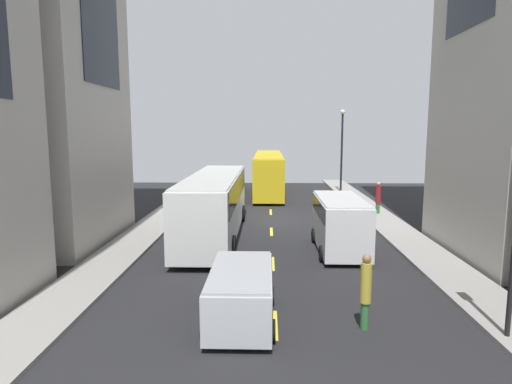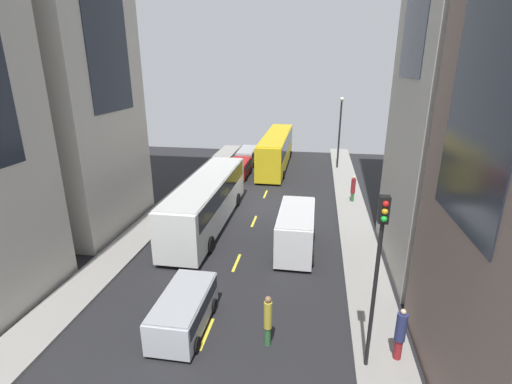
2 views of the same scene
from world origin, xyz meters
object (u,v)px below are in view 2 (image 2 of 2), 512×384
pedestrian_crossing_near (353,188)px  pedestrian_waiting_curb (268,319)px  traffic_light_near_corner (379,255)px  delivery_van_white (296,228)px  city_bus_white (207,197)px  pedestrian_walking_far (400,333)px  car_red_1 (239,167)px  car_silver_0 (184,309)px  streetcar_yellow (276,147)px  car_silver_2 (248,155)px

pedestrian_crossing_near → pedestrian_waiting_curb: bearing=96.7°
traffic_light_near_corner → delivery_van_white: bearing=109.7°
city_bus_white → traffic_light_near_corner: (9.44, -11.81, 2.68)m
delivery_van_white → pedestrian_walking_far: bearing=-62.4°
car_red_1 → traffic_light_near_corner: (9.72, -23.78, 3.74)m
car_silver_0 → pedestrian_walking_far: pedestrian_walking_far is taller
pedestrian_waiting_curb → car_silver_0: bearing=-144.1°
delivery_van_white → car_silver_0: delivery_van_white is taller
city_bus_white → streetcar_yellow: (2.93, 16.50, 0.12)m
pedestrian_walking_far → pedestrian_crossing_near: bearing=-170.6°
car_red_1 → traffic_light_near_corner: bearing=-67.8°
streetcar_yellow → car_silver_0: bearing=-91.8°
delivery_van_white → pedestrian_waiting_curb: bearing=-94.1°
city_bus_white → traffic_light_near_corner: size_ratio=1.94×
delivery_van_white → streetcar_yellow: bearing=99.7°
streetcar_yellow → pedestrian_crossing_near: size_ratio=6.75×
traffic_light_near_corner → car_red_1: bearing=112.2°
pedestrian_crossing_near → car_red_1: bearing=-7.6°
pedestrian_waiting_curb → city_bus_white: bearing=159.7°
delivery_van_white → traffic_light_near_corner: traffic_light_near_corner is taller
city_bus_white → delivery_van_white: (6.27, -2.95, -0.50)m
city_bus_white → car_red_1: city_bus_white is taller
streetcar_yellow → pedestrian_walking_far: streetcar_yellow is taller
car_red_1 → car_silver_0: bearing=-84.1°
car_red_1 → pedestrian_waiting_curb: 23.90m
pedestrian_walking_far → traffic_light_near_corner: bearing=-57.7°
pedestrian_walking_far → city_bus_white: bearing=-128.4°
car_red_1 → pedestrian_waiting_curb: bearing=-75.5°
streetcar_yellow → car_silver_2: 3.54m
pedestrian_walking_far → car_red_1: bearing=-146.5°
delivery_van_white → car_silver_2: delivery_van_white is taller
streetcar_yellow → pedestrian_waiting_curb: bearing=-84.3°
streetcar_yellow → car_silver_0: 27.27m
city_bus_white → traffic_light_near_corner: 15.35m
streetcar_yellow → pedestrian_crossing_near: (7.37, -10.46, -0.86)m
car_silver_2 → streetcar_yellow: bearing=-11.4°
streetcar_yellow → pedestrian_walking_far: (7.69, -27.77, -0.83)m
pedestrian_crossing_near → delivery_van_white: bearing=87.5°
delivery_van_white → traffic_light_near_corner: (3.16, -8.86, 3.18)m
streetcar_yellow → car_silver_2: (-3.29, 0.66, -1.13)m
streetcar_yellow → delivery_van_white: (3.34, -19.44, -0.61)m
traffic_light_near_corner → car_silver_0: bearing=171.7°
streetcar_yellow → pedestrian_waiting_curb: streetcar_yellow is taller
streetcar_yellow → pedestrian_walking_far: size_ratio=6.62×
car_silver_2 → traffic_light_near_corner: traffic_light_near_corner is taller
delivery_van_white → car_red_1: (-6.56, 14.92, -0.56)m
streetcar_yellow → car_silver_0: (-0.87, -27.23, -1.17)m
pedestrian_crossing_near → traffic_light_near_corner: bearing=108.9°
delivery_van_white → car_silver_2: (-6.63, 20.11, -0.51)m
pedestrian_crossing_near → car_silver_0: bearing=85.5°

